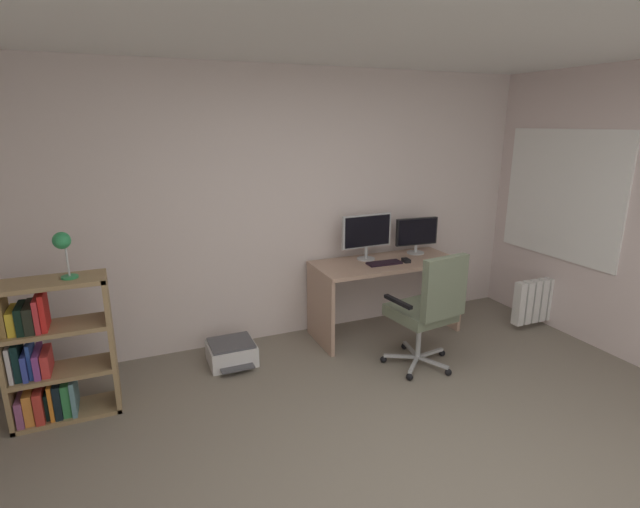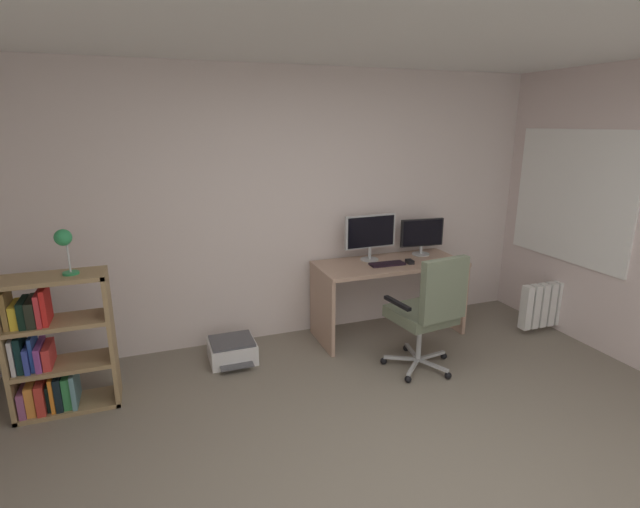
# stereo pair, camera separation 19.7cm
# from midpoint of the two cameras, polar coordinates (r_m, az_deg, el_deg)

# --- Properties ---
(wall_back) EXTENTS (5.19, 0.10, 2.59)m
(wall_back) POSITION_cam_midpoint_polar(r_m,az_deg,el_deg) (4.63, -2.43, 5.66)
(wall_back) COLOR silver
(wall_back) RESTS_ON ground
(window_pane) EXTENTS (0.01, 1.29, 1.20)m
(window_pane) POSITION_cam_midpoint_polar(r_m,az_deg,el_deg) (5.30, 28.93, 6.03)
(window_pane) COLOR white
(window_frame) EXTENTS (0.02, 1.37, 1.28)m
(window_frame) POSITION_cam_midpoint_polar(r_m,az_deg,el_deg) (5.30, 28.88, 6.03)
(window_frame) COLOR white
(desk) EXTENTS (1.46, 0.62, 0.76)m
(desk) POSITION_cam_midpoint_polar(r_m,az_deg,el_deg) (4.80, 9.46, -3.30)
(desk) COLOR tan
(desk) RESTS_ON ground
(monitor_main) EXTENTS (0.54, 0.18, 0.46)m
(monitor_main) POSITION_cam_midpoint_polar(r_m,az_deg,el_deg) (4.71, 7.25, 2.48)
(monitor_main) COLOR #B2B5B7
(monitor_main) RESTS_ON desk
(monitor_secondary) EXTENTS (0.46, 0.18, 0.38)m
(monitor_secondary) POSITION_cam_midpoint_polar(r_m,az_deg,el_deg) (5.02, 13.23, 2.31)
(monitor_secondary) COLOR #B2B5B7
(monitor_secondary) RESTS_ON desk
(keyboard) EXTENTS (0.34, 0.14, 0.02)m
(keyboard) POSITION_cam_midpoint_polar(r_m,az_deg,el_deg) (4.64, 9.27, -1.19)
(keyboard) COLOR black
(keyboard) RESTS_ON desk
(computer_mouse) EXTENTS (0.07, 0.11, 0.03)m
(computer_mouse) POSITION_cam_midpoint_polar(r_m,az_deg,el_deg) (4.73, 11.88, -0.91)
(computer_mouse) COLOR black
(computer_mouse) RESTS_ON desk
(office_chair) EXTENTS (0.62, 0.65, 1.06)m
(office_chair) POSITION_cam_midpoint_polar(r_m,az_deg,el_deg) (4.12, 14.28, -6.36)
(office_chair) COLOR #B7BABC
(office_chair) RESTS_ON ground
(bookshelf) EXTENTS (0.71, 0.31, 1.04)m
(bookshelf) POSITION_cam_midpoint_polar(r_m,az_deg,el_deg) (4.00, -28.32, -10.25)
(bookshelf) COLOR #997C52
(bookshelf) RESTS_ON ground
(desk_lamp) EXTENTS (0.13, 0.12, 0.33)m
(desk_lamp) POSITION_cam_midpoint_polar(r_m,az_deg,el_deg) (3.72, -27.05, 1.32)
(desk_lamp) COLOR #2B9251
(desk_lamp) RESTS_ON bookshelf
(printer) EXTENTS (0.41, 0.45, 0.20)m
(printer) POSITION_cam_midpoint_polar(r_m,az_deg,el_deg) (4.43, -9.21, -11.36)
(printer) COLOR silver
(printer) RESTS_ON ground
(radiator) EXTENTS (0.68, 0.10, 0.45)m
(radiator) POSITION_cam_midpoint_polar(r_m,az_deg,el_deg) (5.49, 26.78, -5.38)
(radiator) COLOR white
(radiator) RESTS_ON ground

